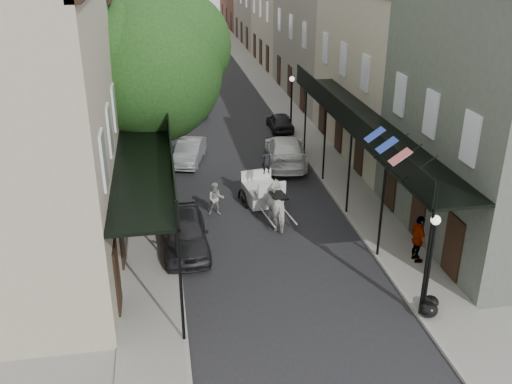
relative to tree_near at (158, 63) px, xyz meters
name	(u,v)px	position (x,y,z in m)	size (l,w,h in m)	color
ground	(292,294)	(4.20, -10.18, -6.49)	(140.00, 140.00, 0.00)	gray
road	(225,128)	(4.20, 9.82, -6.48)	(8.00, 90.00, 0.01)	black
sidewalk_left	(150,131)	(-0.80, 9.82, -6.43)	(2.20, 90.00, 0.12)	gray
sidewalk_right	(297,124)	(9.20, 9.82, -6.43)	(2.20, 90.00, 0.12)	gray
building_row_left	(98,31)	(-4.40, 19.82, -1.24)	(5.00, 80.00, 10.50)	#AFA38C
building_row_right	(313,25)	(12.80, 19.82, -1.24)	(5.00, 80.00, 10.50)	gray
gallery_left	(149,135)	(-0.59, -3.20, -2.44)	(2.20, 18.05, 4.88)	black
gallery_right	(362,124)	(8.99, -3.20, -2.44)	(2.20, 18.05, 4.88)	black
tree_near	(158,63)	(0.00, 0.00, 0.00)	(7.31, 6.80, 9.63)	#382619
tree_far	(155,33)	(-0.05, 14.00, -0.65)	(6.45, 6.00, 8.61)	#382619
lamppost_right_near	(429,264)	(8.30, -12.18, -4.44)	(0.32, 0.32, 3.71)	black
lamppost_left	(169,186)	(0.10, -4.18, -4.44)	(0.32, 0.32, 3.71)	black
lamppost_right_far	(291,104)	(8.30, 7.82, -4.44)	(0.32, 0.32, 3.71)	black
horse	(279,206)	(4.87, -4.69, -5.57)	(0.99, 2.17, 1.83)	white
carriage	(259,177)	(4.48, -1.86, -5.30)	(2.10, 2.88, 3.06)	black
pedestrian_walking	(216,199)	(2.20, -3.20, -5.69)	(0.78, 0.60, 1.60)	#9E9F96
pedestrian_sidewalk_left	(162,118)	(0.00, 9.82, -5.54)	(1.07, 0.62, 1.66)	gray
pedestrian_sidewalk_right	(418,239)	(9.52, -8.90, -5.39)	(1.15, 0.48, 1.95)	gray
car_left_near	(185,232)	(0.60, -6.18, -5.71)	(1.84, 4.58, 1.56)	black
car_left_mid	(189,152)	(1.42, 3.82, -5.84)	(1.37, 3.93, 1.30)	gray
car_left_far	(183,104)	(1.60, 13.82, -5.72)	(2.57, 5.56, 1.55)	black
car_right_near	(285,150)	(6.80, 2.71, -5.70)	(2.21, 5.43, 1.58)	white
car_right_far	(280,121)	(7.80, 8.82, -5.88)	(1.43, 3.55, 1.21)	black
trash_bags	(429,307)	(8.51, -12.20, -6.12)	(0.88, 1.03, 0.53)	black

